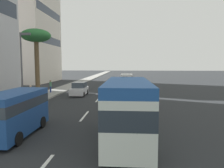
{
  "coord_description": "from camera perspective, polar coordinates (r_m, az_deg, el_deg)",
  "views": [
    {
      "loc": [
        -3.62,
        -3.28,
        4.06
      ],
      "look_at": [
        18.33,
        -1.75,
        1.96
      ],
      "focal_mm": 33.3,
      "sensor_mm": 36.0,
      "label": 1
    }
  ],
  "objects": [
    {
      "name": "van_second",
      "position": [
        38.26,
        4.05,
        1.29
      ],
      "size": [
        4.65,
        2.17,
        2.26
      ],
      "color": "white",
      "rests_on": "ground_plane"
    },
    {
      "name": "car_sixth",
      "position": [
        18.4,
        3.31,
        -4.95
      ],
      "size": [
        4.41,
        1.95,
        1.56
      ],
      "color": "#A51E1E",
      "rests_on": "ground_plane"
    },
    {
      "name": "car_lead",
      "position": [
        45.19,
        4.01,
        1.29
      ],
      "size": [
        4.73,
        1.87,
        1.69
      ],
      "color": "black",
      "rests_on": "ground_plane"
    },
    {
      "name": "lane_stripe_mid",
      "position": [
        16.69,
        -7.55,
        -8.67
      ],
      "size": [
        3.2,
        0.16,
        0.01
      ],
      "primitive_type": "cube",
      "color": "silver",
      "rests_on": "ground_plane"
    },
    {
      "name": "lane_stripe_far",
      "position": [
        24.03,
        -3.92,
        -4.28
      ],
      "size": [
        3.2,
        0.16,
        0.01
      ],
      "primitive_type": "cube",
      "color": "silver",
      "rests_on": "ground_plane"
    },
    {
      "name": "street_lamp",
      "position": [
        20.16,
        -23.34,
        5.66
      ],
      "size": [
        0.24,
        0.97,
        6.71
      ],
      "color": "#4C4C51",
      "rests_on": "sidewalk_right"
    },
    {
      "name": "palm_tree",
      "position": [
        27.22,
        -20.1,
        11.61
      ],
      "size": [
        3.5,
        3.5,
        8.15
      ],
      "color": "brown",
      "rests_on": "sidewalk_right"
    },
    {
      "name": "sidewalk_right",
      "position": [
        36.84,
        -12.41,
        -0.9
      ],
      "size": [
        162.0,
        2.91,
        0.15
      ],
      "primitive_type": "cube",
      "color": "gray",
      "rests_on": "ground_plane"
    },
    {
      "name": "pedestrian_mid_block",
      "position": [
        23.47,
        -21.41,
        -2.15
      ],
      "size": [
        0.31,
        0.37,
        1.74
      ],
      "rotation": [
        0.0,
        0.0,
        1.25
      ],
      "color": "red",
      "rests_on": "sidewalk_right"
    },
    {
      "name": "car_fifth",
      "position": [
        28.42,
        4.15,
        -1.23
      ],
      "size": [
        4.28,
        1.95,
        1.61
      ],
      "color": "silver",
      "rests_on": "ground_plane"
    },
    {
      "name": "minibus_fourth",
      "position": [
        11.06,
        4.3,
        -6.63
      ],
      "size": [
        6.78,
        2.35,
        3.2
      ],
      "color": "silver",
      "rests_on": "ground_plane"
    },
    {
      "name": "ground_plane",
      "position": [
        35.5,
        -1.34,
        -1.12
      ],
      "size": [
        198.0,
        198.0,
        0.0
      ],
      "primitive_type": "plane",
      "color": "#26282B"
    },
    {
      "name": "van_third",
      "position": [
        13.11,
        -25.15,
        -6.67
      ],
      "size": [
        5.02,
        2.11,
        2.5
      ],
      "rotation": [
        0.0,
        0.0,
        3.14
      ],
      "color": "#1E478C",
      "rests_on": "ground_plane"
    },
    {
      "name": "office_tower_far",
      "position": [
        53.48,
        -23.2,
        19.33
      ],
      "size": [
        15.33,
        12.13,
        34.56
      ],
      "color": "silver",
      "rests_on": "ground_plane"
    },
    {
      "name": "car_seventh",
      "position": [
        27.58,
        -8.94,
        -1.41
      ],
      "size": [
        4.0,
        1.81,
        1.71
      ],
      "rotation": [
        0.0,
        0.0,
        3.14
      ],
      "color": "silver",
      "rests_on": "ground_plane"
    },
    {
      "name": "pedestrian_near_lamp",
      "position": [
        30.17,
        -16.53,
        -0.43
      ],
      "size": [
        0.39,
        0.36,
        1.71
      ],
      "rotation": [
        0.0,
        0.0,
        3.73
      ],
      "color": "navy",
      "rests_on": "sidewalk_right"
    }
  ]
}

